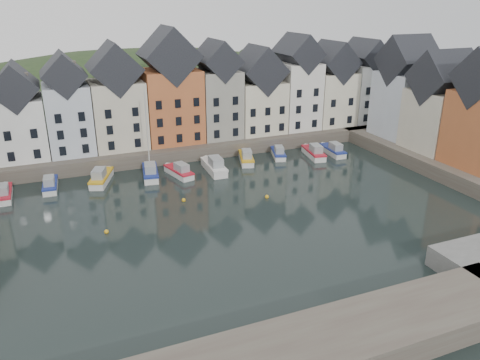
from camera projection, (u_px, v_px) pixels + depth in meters
ground at (238, 222)px, 52.54m from camera, size 260.00×260.00×0.00m
far_quay at (170, 143)px, 78.02m from camera, size 90.00×16.00×2.00m
right_quay at (465, 164)px, 67.92m from camera, size 14.00×54.00×2.00m
hillside at (146, 192)px, 107.29m from camera, size 153.60×70.40×64.00m
far_terrace at (190, 97)px, 74.58m from camera, size 72.37×8.16×17.78m
right_terrace at (442, 104)px, 69.07m from camera, size 8.30×24.25×16.36m
mooring_buoys at (190, 208)px, 55.66m from camera, size 20.50×5.50×0.50m
boat_a at (4, 194)px, 58.52m from camera, size 1.85×5.85×2.24m
boat_b at (50, 185)px, 61.36m from camera, size 2.13×5.76×2.17m
boat_c at (101, 178)px, 63.54m from camera, size 4.11×6.74×2.47m
boat_d at (150, 172)px, 65.43m from camera, size 3.04×6.71×12.37m
boat_e at (179, 172)px, 66.02m from camera, size 3.14×6.12×2.25m
boat_f at (214, 167)px, 67.62m from camera, size 2.45×7.02×2.66m
boat_g at (246, 158)px, 71.59m from camera, size 3.63×6.38×2.34m
boat_h at (278, 153)px, 73.99m from camera, size 3.34×5.79×2.12m
boat_i at (314, 153)px, 73.93m from camera, size 3.05×6.57×2.43m
boat_j at (333, 150)px, 75.23m from camera, size 2.32×6.07×2.28m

